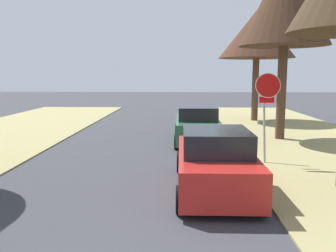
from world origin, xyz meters
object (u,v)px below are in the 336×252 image
(street_tree_right_far, at_px, (257,34))
(parked_sedan_green, at_px, (197,126))
(parked_sedan_red, at_px, (215,162))
(street_tree_right_mid_b, at_px, (285,0))
(stop_sign_far, at_px, (267,98))

(street_tree_right_far, relative_size, parked_sedan_green, 1.55)
(street_tree_right_far, relative_size, parked_sedan_red, 1.55)
(street_tree_right_mid_b, bearing_deg, parked_sedan_red, -116.11)
(street_tree_right_mid_b, relative_size, street_tree_right_far, 1.18)
(street_tree_right_mid_b, bearing_deg, street_tree_right_far, 88.34)
(parked_sedan_red, relative_size, parked_sedan_green, 1.00)
(stop_sign_far, xyz_separation_m, street_tree_right_mid_b, (1.71, 4.57, 3.93))
(street_tree_right_far, xyz_separation_m, parked_sedan_red, (-3.82, -14.09, -4.66))
(street_tree_right_far, bearing_deg, street_tree_right_mid_b, -91.66)
(street_tree_right_mid_b, bearing_deg, stop_sign_far, -110.57)
(street_tree_right_mid_b, relative_size, parked_sedan_red, 1.83)
(stop_sign_far, distance_m, street_tree_right_far, 11.87)
(stop_sign_far, relative_size, street_tree_right_far, 0.43)
(street_tree_right_far, xyz_separation_m, parked_sedan_green, (-3.96, -7.43, -4.66))
(stop_sign_far, bearing_deg, parked_sedan_green, 118.20)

